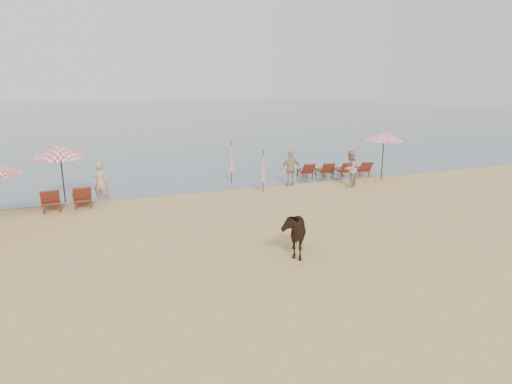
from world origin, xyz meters
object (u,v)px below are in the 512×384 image
at_px(umbrella_open_right, 384,136).
at_px(umbrella_closed_left, 231,157).
at_px(beachgoer_left, 101,182).
at_px(umbrella_open_left_b, 60,151).
at_px(beachgoer_right_b, 291,169).
at_px(lounger_cluster_right, 334,170).
at_px(umbrella_closed_right, 263,166).
at_px(cow, 293,231).
at_px(lounger_cluster_left, 66,198).
at_px(beachgoer_right_a, 350,169).

relative_size(umbrella_open_right, umbrella_closed_left, 1.18).
distance_m(umbrella_closed_left, beachgoer_left, 7.09).
distance_m(umbrella_open_left_b, beachgoer_right_b, 11.24).
distance_m(lounger_cluster_right, umbrella_closed_right, 5.65).
distance_m(cow, beachgoer_right_b, 9.58).
height_order(lounger_cluster_left, umbrella_closed_left, umbrella_closed_left).
bearing_deg(beachgoer_right_a, beachgoer_left, -41.67).
bearing_deg(umbrella_closed_left, umbrella_open_right, -16.30).
relative_size(lounger_cluster_right, beachgoer_left, 2.30).
distance_m(umbrella_open_left_b, cow, 11.80).
xyz_separation_m(umbrella_open_left_b, umbrella_closed_right, (9.19, -1.49, -1.07)).
relative_size(umbrella_open_left_b, cow, 1.56).
height_order(umbrella_open_right, umbrella_closed_right, umbrella_open_right).
xyz_separation_m(lounger_cluster_right, beachgoer_left, (-12.86, -1.06, 0.50)).
bearing_deg(cow, beachgoer_right_a, 69.76).
height_order(umbrella_closed_left, beachgoer_right_b, umbrella_closed_left).
relative_size(lounger_cluster_right, umbrella_open_right, 1.57).
relative_size(lounger_cluster_right, beachgoer_right_b, 2.34).
distance_m(lounger_cluster_right, beachgoer_left, 12.92).
relative_size(lounger_cluster_left, umbrella_closed_left, 0.90).
bearing_deg(beachgoer_right_b, umbrella_closed_right, 29.28).
distance_m(umbrella_closed_right, beachgoer_right_b, 2.14).
xyz_separation_m(cow, beachgoer_right_b, (4.08, 8.67, 0.18)).
relative_size(beachgoer_right_a, beachgoer_right_b, 1.04).
relative_size(umbrella_open_right, beachgoer_right_b, 1.49).
relative_size(umbrella_closed_left, umbrella_closed_right, 1.09).
bearing_deg(lounger_cluster_left, beachgoer_right_b, -1.90).
bearing_deg(beachgoer_right_a, cow, 11.20).
distance_m(beachgoer_right_a, beachgoer_right_b, 3.11).
height_order(umbrella_open_left_b, umbrella_open_right, umbrella_open_right).
bearing_deg(lounger_cluster_right, lounger_cluster_left, -162.04).
xyz_separation_m(lounger_cluster_left, cow, (6.91, -8.19, 0.26)).
relative_size(cow, beachgoer_right_a, 0.92).
height_order(cow, beachgoer_right_b, beachgoer_right_b).
height_order(lounger_cluster_left, beachgoer_left, beachgoer_left).
xyz_separation_m(umbrella_open_right, beachgoer_left, (-15.00, 0.53, -1.54)).
bearing_deg(umbrella_open_right, beachgoer_right_b, -179.15).
height_order(lounger_cluster_left, lounger_cluster_right, lounger_cluster_left).
distance_m(lounger_cluster_left, beachgoer_right_a, 13.85).
distance_m(umbrella_open_right, cow, 12.66).
relative_size(umbrella_closed_right, beachgoer_left, 1.13).
xyz_separation_m(umbrella_closed_left, umbrella_closed_right, (0.79, -2.70, -0.12)).
relative_size(umbrella_closed_left, cow, 1.33).
xyz_separation_m(umbrella_closed_left, beachgoer_right_b, (2.71, -1.86, -0.51)).
height_order(umbrella_open_left_b, beachgoer_right_a, umbrella_open_left_b).
relative_size(umbrella_open_left_b, beachgoer_right_a, 1.44).
distance_m(lounger_cluster_right, beachgoer_right_a, 2.47).
height_order(lounger_cluster_right, beachgoer_right_a, beachgoer_right_a).
distance_m(umbrella_open_left_b, umbrella_closed_right, 9.38).
bearing_deg(lounger_cluster_right, umbrella_closed_left, -175.71).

